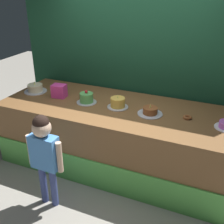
{
  "coord_description": "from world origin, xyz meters",
  "views": [
    {
      "loc": [
        1.3,
        -2.58,
        2.5
      ],
      "look_at": [
        0.02,
        0.37,
        0.97
      ],
      "focal_mm": 44.44,
      "sensor_mm": 36.0,
      "label": 1
    }
  ],
  "objects_px": {
    "cake_left": "(86,98)",
    "cake_center": "(118,103)",
    "pink_box": "(59,91)",
    "cake_right": "(150,111)",
    "child_figure": "(44,149)",
    "cake_far_left": "(35,88)",
    "donut": "(187,117)"
  },
  "relations": [
    {
      "from": "cake_left",
      "to": "cake_center",
      "type": "distance_m",
      "value": 0.47
    },
    {
      "from": "pink_box",
      "to": "cake_right",
      "type": "relative_size",
      "value": 0.61
    },
    {
      "from": "child_figure",
      "to": "cake_center",
      "type": "relative_size",
      "value": 4.19
    },
    {
      "from": "cake_left",
      "to": "cake_right",
      "type": "relative_size",
      "value": 0.87
    },
    {
      "from": "cake_far_left",
      "to": "cake_left",
      "type": "bearing_deg",
      "value": -3.68
    },
    {
      "from": "cake_far_left",
      "to": "cake_left",
      "type": "distance_m",
      "value": 0.93
    },
    {
      "from": "cake_left",
      "to": "cake_center",
      "type": "xyz_separation_m",
      "value": [
        0.47,
        0.03,
        -0.0
      ]
    },
    {
      "from": "pink_box",
      "to": "cake_center",
      "type": "relative_size",
      "value": 0.69
    },
    {
      "from": "pink_box",
      "to": "cake_far_left",
      "type": "height_order",
      "value": "pink_box"
    },
    {
      "from": "donut",
      "to": "cake_left",
      "type": "relative_size",
      "value": 0.39
    },
    {
      "from": "child_figure",
      "to": "cake_left",
      "type": "bearing_deg",
      "value": 90.81
    },
    {
      "from": "pink_box",
      "to": "cake_right",
      "type": "bearing_deg",
      "value": -1.25
    },
    {
      "from": "donut",
      "to": "cake_far_left",
      "type": "distance_m",
      "value": 2.33
    },
    {
      "from": "child_figure",
      "to": "cake_center",
      "type": "distance_m",
      "value": 1.19
    },
    {
      "from": "cake_far_left",
      "to": "cake_left",
      "type": "relative_size",
      "value": 1.23
    },
    {
      "from": "cake_right",
      "to": "cake_center",
      "type": "bearing_deg",
      "value": 175.94
    },
    {
      "from": "donut",
      "to": "cake_center",
      "type": "relative_size",
      "value": 0.39
    },
    {
      "from": "cake_center",
      "to": "cake_right",
      "type": "distance_m",
      "value": 0.47
    },
    {
      "from": "pink_box",
      "to": "child_figure",
      "type": "bearing_deg",
      "value": -65.92
    },
    {
      "from": "cake_left",
      "to": "cake_right",
      "type": "height_order",
      "value": "cake_left"
    },
    {
      "from": "child_figure",
      "to": "cake_center",
      "type": "height_order",
      "value": "child_figure"
    },
    {
      "from": "child_figure",
      "to": "pink_box",
      "type": "relative_size",
      "value": 6.06
    },
    {
      "from": "donut",
      "to": "child_figure",
      "type": "bearing_deg",
      "value": -141.23
    },
    {
      "from": "cake_far_left",
      "to": "child_figure",
      "type": "bearing_deg",
      "value": -49.58
    },
    {
      "from": "cake_far_left",
      "to": "cake_left",
      "type": "height_order",
      "value": "cake_left"
    },
    {
      "from": "donut",
      "to": "cake_far_left",
      "type": "relative_size",
      "value": 0.32
    },
    {
      "from": "pink_box",
      "to": "cake_center",
      "type": "bearing_deg",
      "value": 0.15
    },
    {
      "from": "cake_left",
      "to": "child_figure",
      "type": "bearing_deg",
      "value": -89.19
    },
    {
      "from": "child_figure",
      "to": "donut",
      "type": "distance_m",
      "value": 1.78
    },
    {
      "from": "cake_far_left",
      "to": "donut",
      "type": "bearing_deg",
      "value": -0.03
    },
    {
      "from": "donut",
      "to": "cake_far_left",
      "type": "height_order",
      "value": "cake_far_left"
    },
    {
      "from": "cake_far_left",
      "to": "cake_right",
      "type": "height_order",
      "value": "cake_far_left"
    }
  ]
}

